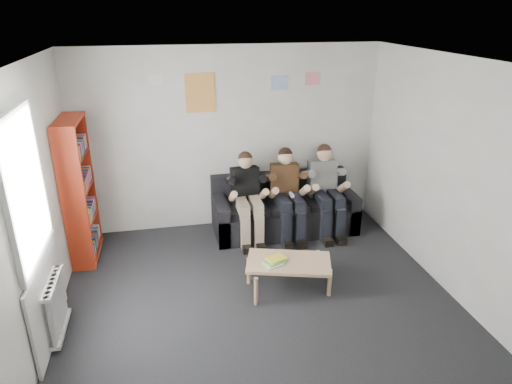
# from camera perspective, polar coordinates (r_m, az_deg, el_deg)

# --- Properties ---
(room_shell) EXTENTS (5.00, 5.00, 5.00)m
(room_shell) POSITION_cam_1_polar(r_m,az_deg,el_deg) (4.49, 1.46, -1.88)
(room_shell) COLOR black
(room_shell) RESTS_ON ground
(sofa) EXTENTS (2.12, 0.87, 0.82)m
(sofa) POSITION_cam_1_polar(r_m,az_deg,el_deg) (6.94, 3.48, -2.37)
(sofa) COLOR black
(sofa) RESTS_ON ground
(bookshelf) EXTENTS (0.29, 0.86, 1.90)m
(bookshelf) POSITION_cam_1_polar(r_m,az_deg,el_deg) (6.36, -21.20, 0.15)
(bookshelf) COLOR maroon
(bookshelf) RESTS_ON ground
(coffee_table) EXTENTS (0.98, 0.54, 0.39)m
(coffee_table) POSITION_cam_1_polar(r_m,az_deg,el_deg) (5.48, 4.10, -9.02)
(coffee_table) COLOR tan
(coffee_table) RESTS_ON ground
(game_cases) EXTENTS (0.26, 0.23, 0.05)m
(game_cases) POSITION_cam_1_polar(r_m,az_deg,el_deg) (5.39, 2.37, -8.65)
(game_cases) COLOR white
(game_cases) RESTS_ON coffee_table
(person_left) EXTENTS (0.39, 0.83, 1.28)m
(person_left) POSITION_cam_1_polar(r_m,az_deg,el_deg) (6.51, -1.03, -0.78)
(person_left) COLOR black
(person_left) RESTS_ON sofa
(person_middle) EXTENTS (0.40, 0.86, 1.30)m
(person_middle) POSITION_cam_1_polar(r_m,az_deg,el_deg) (6.63, 3.99, -0.31)
(person_middle) COLOR #462C17
(person_middle) RESTS_ON sofa
(person_right) EXTENTS (0.41, 0.87, 1.32)m
(person_right) POSITION_cam_1_polar(r_m,az_deg,el_deg) (6.80, 8.79, 0.13)
(person_right) COLOR white
(person_right) RESTS_ON sofa
(radiator) EXTENTS (0.10, 0.64, 0.60)m
(radiator) POSITION_cam_1_polar(r_m,az_deg,el_deg) (5.20, -23.65, -12.94)
(radiator) COLOR silver
(radiator) RESTS_ON ground
(window) EXTENTS (0.05, 1.30, 2.36)m
(window) POSITION_cam_1_polar(r_m,az_deg,el_deg) (4.88, -25.71, -6.37)
(window) COLOR white
(window) RESTS_ON room_shell
(poster_large) EXTENTS (0.42, 0.01, 0.55)m
(poster_large) POSITION_cam_1_polar(r_m,az_deg,el_deg) (6.59, -6.98, 12.20)
(poster_large) COLOR gold
(poster_large) RESTS_ON room_shell
(poster_blue) EXTENTS (0.25, 0.01, 0.20)m
(poster_blue) POSITION_cam_1_polar(r_m,az_deg,el_deg) (6.77, 2.99, 13.44)
(poster_blue) COLOR #4085DB
(poster_blue) RESTS_ON room_shell
(poster_pink) EXTENTS (0.22, 0.01, 0.18)m
(poster_pink) POSITION_cam_1_polar(r_m,az_deg,el_deg) (6.91, 7.14, 13.90)
(poster_pink) COLOR #DE45B3
(poster_pink) RESTS_ON room_shell
(poster_sign) EXTENTS (0.20, 0.01, 0.14)m
(poster_sign) POSITION_cam_1_polar(r_m,az_deg,el_deg) (6.54, -12.44, 13.55)
(poster_sign) COLOR white
(poster_sign) RESTS_ON room_shell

